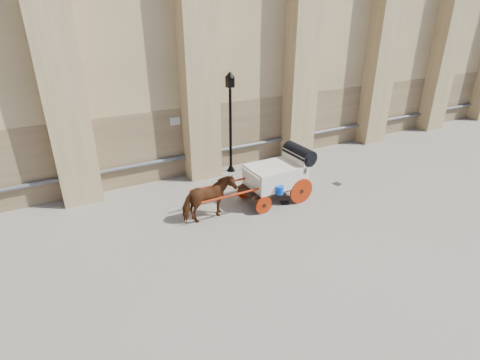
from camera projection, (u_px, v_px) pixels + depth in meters
ground at (265, 204)px, 14.13m from camera, size 90.00×90.00×0.00m
horse at (209, 199)px, 12.81m from camera, size 1.91×1.00×1.56m
carriage at (279, 173)px, 14.06m from camera, size 4.63×1.65×2.02m
street_lamp at (230, 120)px, 16.03m from camera, size 0.41×0.41×4.41m
drain_grate_near at (285, 203)px, 14.21m from camera, size 0.42×0.42×0.01m
drain_grate_far at (337, 184)px, 15.73m from camera, size 0.37×0.37×0.01m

